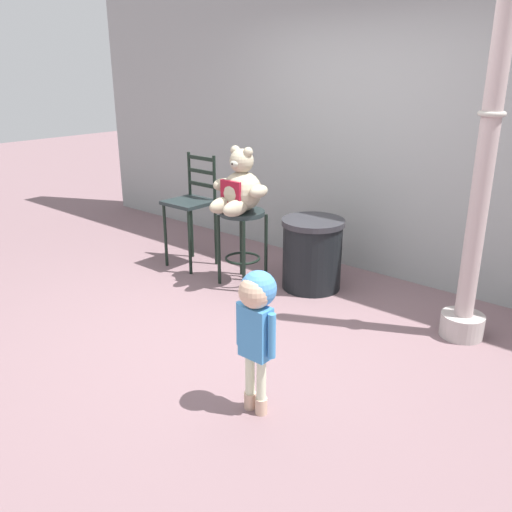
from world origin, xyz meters
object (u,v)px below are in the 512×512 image
Objects in this scene: lamppost at (481,190)px; trash_bin at (312,254)px; bar_stool_with_teddy at (242,231)px; teddy_bear at (240,188)px; child_walking at (257,312)px; bar_chair_empty at (192,205)px.

trash_bin is at bearing 178.37° from lamppost.
bar_stool_with_teddy is 0.41m from teddy_bear.
lamppost reaches higher than bar_stool_with_teddy.
lamppost is (0.58, 1.75, 0.50)m from child_walking.
bar_stool_with_teddy is 0.79× the size of child_walking.
trash_bin is at bearing 33.35° from teddy_bear.
child_walking is 1.36× the size of trash_bin.
bar_chair_empty is at bearing 176.10° from bar_stool_with_teddy.
lamppost is (2.00, 0.33, 0.22)m from teddy_bear.
lamppost reaches higher than child_walking.
bar_stool_with_teddy is at bearing 90.00° from teddy_bear.
bar_stool_with_teddy is at bearing -3.90° from bar_chair_empty.
bar_stool_with_teddy is 1.22× the size of teddy_bear.
bar_stool_with_teddy is 2.04m from child_walking.
teddy_bear reaches higher than child_walking.
teddy_bear is at bearing -6.21° from bar_chair_empty.
lamppost is at bearing -123.22° from child_walking.
teddy_bear is 0.52× the size of bar_chair_empty.
lamppost is (1.44, -0.04, 0.82)m from trash_bin.
bar_stool_with_teddy is at bearing -60.52° from child_walking.
lamppost is at bearing 8.47° from bar_stool_with_teddy.
bar_chair_empty is (-2.15, 1.50, -0.02)m from child_walking.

